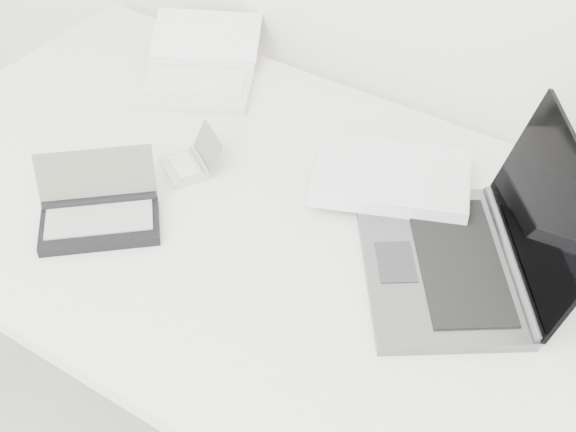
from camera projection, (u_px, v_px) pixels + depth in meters
The scene contains 5 objects.
desk at pixel (317, 257), 1.31m from camera, with size 1.60×0.80×0.73m.
laptop_large at pixel (438, 220), 1.26m from camera, with size 0.54×0.45×0.22m.
netbook_open_white at pixel (198, 73), 1.60m from camera, with size 0.33×0.35×0.07m.
pda_silver at pixel (191, 162), 1.40m from camera, with size 0.12×0.12×0.07m.
palmtop_charcoal at pixel (99, 212), 1.29m from camera, with size 0.23×0.23×0.10m.
Camera 1 is at (0.47, 0.75, 1.62)m, focal length 50.00 mm.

